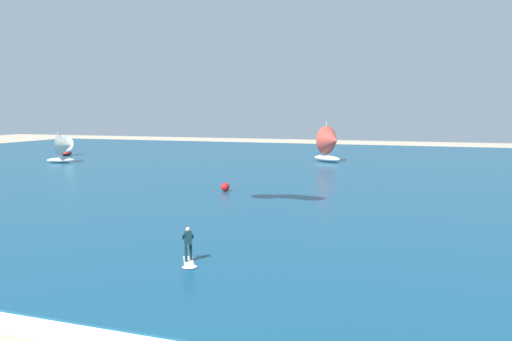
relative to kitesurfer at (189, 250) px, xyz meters
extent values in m
cube|color=navy|center=(3.81, 37.97, -0.65)|extent=(160.00, 90.00, 0.10)
cube|color=white|center=(-0.09, 0.17, -0.58)|extent=(1.07, 1.44, 0.05)
cylinder|color=#143338|center=(-0.11, -0.05, -0.15)|extent=(0.14, 0.14, 0.80)
cylinder|color=#143338|center=(-0.08, 0.38, -0.15)|extent=(0.14, 0.14, 0.80)
cube|color=#143338|center=(-0.09, 0.17, 0.55)|extent=(0.42, 0.37, 0.60)
sphere|color=beige|center=(-0.09, 0.17, 0.96)|extent=(0.22, 0.22, 0.22)
cylinder|color=#143338|center=(-0.32, 0.13, 0.60)|extent=(0.32, 0.48, 0.39)
cylinder|color=#143338|center=(0.06, 0.34, 0.60)|extent=(0.32, 0.48, 0.39)
ellipsoid|color=white|center=(0.37, -0.66, -0.56)|extent=(0.90, 0.86, 0.08)
ellipsoid|color=maroon|center=(-42.92, 43.58, -0.32)|extent=(1.72, 3.23, 0.58)
cylinder|color=silver|center=(-42.88, 43.44, 1.51)|extent=(0.10, 0.10, 3.07)
cone|color=silver|center=(-43.04, 44.10, 1.35)|extent=(2.81, 1.89, 2.58)
ellipsoid|color=silver|center=(-36.16, 34.19, -0.25)|extent=(3.96, 2.53, 0.70)
cylinder|color=silver|center=(-36.33, 34.13, 1.97)|extent=(0.12, 0.12, 3.74)
cone|color=silver|center=(-35.56, 34.42, 1.78)|extent=(2.65, 3.52, 3.14)
ellipsoid|color=silver|center=(-1.60, 47.17, -0.16)|extent=(4.84, 4.01, 0.89)
cylinder|color=silver|center=(-1.78, 47.29, 2.66)|extent=(0.15, 0.15, 4.74)
cone|color=#D84C3F|center=(-0.92, 46.71, 2.42)|extent=(3.95, 4.46, 3.98)
sphere|color=red|center=(-5.90, 19.38, -0.22)|extent=(0.78, 0.78, 0.78)
camera|label=1|loc=(9.90, -19.94, 6.54)|focal=33.77mm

